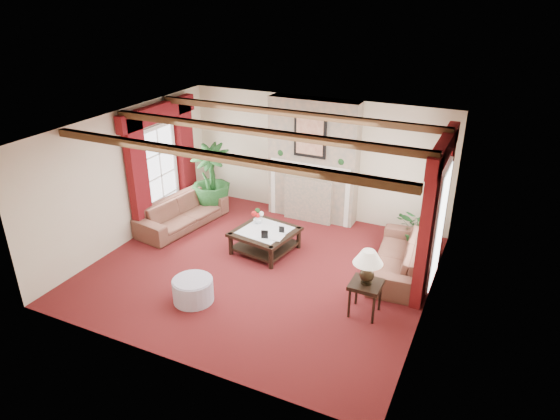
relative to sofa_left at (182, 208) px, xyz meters
The scene contains 23 objects.
floor 2.58m from the sofa_left, 20.57° to the right, with size 6.00×6.00×0.00m, color #460C14.
ceiling 3.42m from the sofa_left, 20.57° to the right, with size 6.00×6.00×0.00m, color white.
back_wall 3.16m from the sofa_left, 37.87° to the left, with size 6.00×0.02×2.70m, color beige.
left_wall 1.43m from the sofa_left, 124.48° to the right, with size 0.02×5.50×2.70m, color beige.
right_wall 5.54m from the sofa_left, ahead, with size 0.02×5.50×2.70m, color beige.
ceiling_beams 3.38m from the sofa_left, 20.57° to the right, with size 6.00×3.00×0.12m, color #352111, non-canonical shape.
fireplace 3.69m from the sofa_left, 34.75° to the left, with size 2.00×0.52×2.70m, color #9D8165, non-canonical shape.
french_door_left 1.81m from the sofa_left, 169.84° to the left, with size 0.10×1.10×2.16m, color white, non-canonical shape.
french_door_right 5.62m from the sofa_left, ahead, with size 0.10×1.10×2.16m, color white, non-canonical shape.
curtains_left 2.19m from the sofa_left, 167.55° to the left, with size 0.20×2.40×2.55m, color #4D0A10, non-canonical shape.
curtains_right 5.66m from the sofa_left, ahead, with size 0.20×2.40×2.55m, color #4D0A10, non-canonical shape.
sofa_left is the anchor object (origin of this frame).
sofa_right 4.73m from the sofa_left, ahead, with size 0.80×2.19×0.84m, color #340E17.
potted_palm 0.97m from the sofa_left, 80.99° to the left, with size 1.03×1.67×0.89m, color black.
small_plant 4.98m from the sofa_left, 13.08° to the left, with size 1.14×1.16×0.68m, color black.
coffee_table 2.17m from the sofa_left, ahead, with size 1.11×1.11×0.45m, color black, non-canonical shape.
side_table 4.75m from the sofa_left, 17.30° to the right, with size 0.49×0.49×0.58m, color black, non-canonical shape.
ottoman 2.93m from the sofa_left, 51.41° to the right, with size 0.68×0.68×0.40m, color #9794A8.
table_lamp 4.77m from the sofa_left, 17.30° to the right, with size 0.47×0.47×0.60m, color black, non-canonical shape.
flower_vase 1.87m from the sofa_left, ahead, with size 0.20×0.21×0.18m, color silver.
book 2.46m from the sofa_left, 10.33° to the right, with size 0.20×0.03×0.28m, color black.
photo_frame_a 2.37m from the sofa_left, 13.55° to the right, with size 0.13×0.02×0.17m, color black, non-canonical shape.
photo_frame_b 2.50m from the sofa_left, ahead, with size 0.10×0.02×0.14m, color black, non-canonical shape.
Camera 1 is at (3.75, -7.13, 4.91)m, focal length 32.00 mm.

